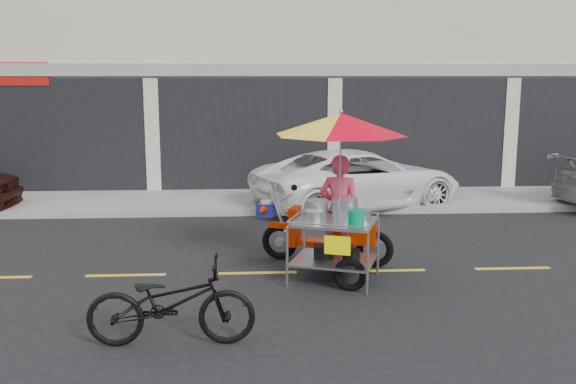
{
  "coord_description": "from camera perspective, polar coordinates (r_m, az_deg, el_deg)",
  "views": [
    {
      "loc": [
        -2.08,
        -9.45,
        3.02
      ],
      "look_at": [
        -1.5,
        0.6,
        1.15
      ],
      "focal_mm": 40.0,
      "sensor_mm": 36.0,
      "label": 1
    }
  ],
  "objects": [
    {
      "name": "near_bicycle",
      "position": [
        7.38,
        -10.36,
        -9.66
      ],
      "size": [
        1.88,
        0.66,
        0.99
      ],
      "primitive_type": "imported",
      "rotation": [
        0.0,
        0.0,
        1.58
      ],
      "color": "black",
      "rests_on": "ground"
    },
    {
      "name": "food_vendor_rig",
      "position": [
        9.56,
        4.47,
        1.87
      ],
      "size": [
        2.47,
        2.55,
        2.53
      ],
      "rotation": [
        0.0,
        0.0,
        -0.35
      ],
      "color": "black",
      "rests_on": "ground"
    },
    {
      "name": "sidewalk",
      "position": [
        15.38,
        4.53,
        -0.55
      ],
      "size": [
        45.0,
        3.0,
        0.15
      ],
      "primitive_type": "cube",
      "color": "gray",
      "rests_on": "ground"
    },
    {
      "name": "centerline",
      "position": [
        10.13,
        8.76,
        -6.92
      ],
      "size": [
        42.0,
        0.1,
        0.01
      ],
      "primitive_type": "cube",
      "color": "gold",
      "rests_on": "ground"
    },
    {
      "name": "ground",
      "position": [
        10.13,
        8.76,
        -6.94
      ],
      "size": [
        90.0,
        90.0,
        0.0
      ],
      "primitive_type": "plane",
      "color": "black"
    },
    {
      "name": "shophouse_block",
      "position": [
        20.66,
        10.71,
        13.72
      ],
      "size": [
        36.0,
        8.11,
        10.4
      ],
      "color": "beige",
      "rests_on": "ground"
    },
    {
      "name": "white_pickup",
      "position": [
        14.54,
        6.3,
        1.15
      ],
      "size": [
        5.29,
        3.95,
        1.34
      ],
      "primitive_type": "imported",
      "rotation": [
        0.0,
        0.0,
        1.98
      ],
      "color": "white",
      "rests_on": "ground"
    }
  ]
}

